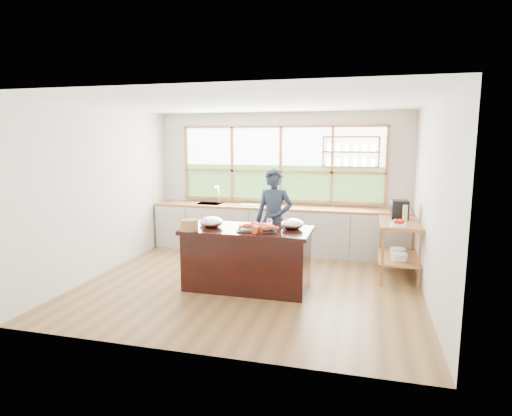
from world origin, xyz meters
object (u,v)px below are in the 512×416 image
(espresso_machine, at_px, (399,210))
(wicker_basket, at_px, (190,225))
(cook, at_px, (274,220))
(island, at_px, (247,258))

(espresso_machine, relative_size, wicker_basket, 1.21)
(cook, relative_size, espresso_machine, 5.69)
(island, distance_m, wicker_basket, 0.98)
(espresso_machine, bearing_deg, island, -152.39)
(espresso_machine, bearing_deg, cook, -171.76)
(island, relative_size, wicker_basket, 7.44)
(island, bearing_deg, cook, 77.97)
(wicker_basket, bearing_deg, espresso_machine, 30.28)
(island, distance_m, espresso_machine, 2.65)
(island, xyz_separation_m, wicker_basket, (-0.75, -0.35, 0.53))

